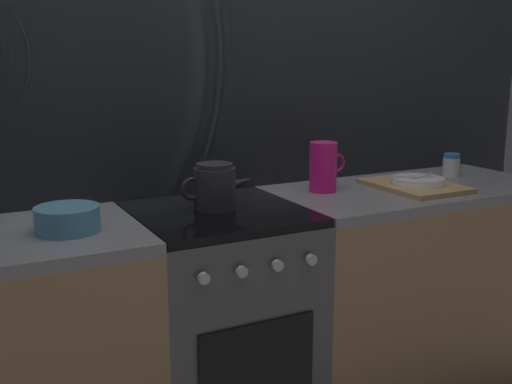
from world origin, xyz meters
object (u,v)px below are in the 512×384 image
mixing_bowl (67,219)px  kettle (215,187)px  stove_unit (220,327)px  spice_jar (451,165)px  pitcher (324,167)px  dish_pile (416,184)px

mixing_bowl → kettle: bearing=5.7°
stove_unit → kettle: size_ratio=3.16×
stove_unit → kettle: 0.53m
kettle → mixing_bowl: bearing=-174.3°
stove_unit → spice_jar: 1.30m
kettle → mixing_bowl: size_ratio=1.42×
stove_unit → pitcher: bearing=10.3°
kettle → dish_pile: 0.88m
stove_unit → pitcher: (0.51, 0.09, 0.55)m
kettle → mixing_bowl: kettle is taller
spice_jar → dish_pile: bearing=-158.4°
mixing_bowl → stove_unit: bearing=3.8°
kettle → mixing_bowl: 0.53m
kettle → dish_pile: (0.88, -0.06, -0.06)m
pitcher → spice_jar: 0.69m
stove_unit → dish_pile: dish_pile is taller
dish_pile → spice_jar: size_ratio=3.81×
kettle → dish_pile: bearing=-3.7°
kettle → spice_jar: 1.21m
kettle → spice_jar: size_ratio=2.71×
mixing_bowl → dish_pile: 1.41m
mixing_bowl → dish_pile: bearing=-0.2°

